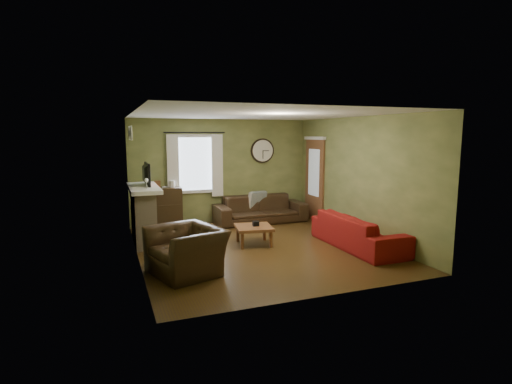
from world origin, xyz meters
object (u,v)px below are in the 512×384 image
object	(u,v)px
armchair	(186,251)
sofa_brown	(260,209)
coffee_table	(254,235)
sofa_red	(358,231)
bookshelf	(165,208)

from	to	relation	value
armchair	sofa_brown	bearing A→B (deg)	123.08
sofa_brown	coffee_table	distance (m)	2.12
sofa_brown	sofa_red	xyz separation A→B (m)	(0.98, -2.83, -0.01)
sofa_red	sofa_brown	bearing A→B (deg)	19.01
bookshelf	sofa_brown	size ratio (longest dim) A/B	0.42
bookshelf	armchair	distance (m)	3.40
armchair	coffee_table	size ratio (longest dim) A/B	1.60
sofa_red	armchair	xyz separation A→B (m)	(-3.47, -0.28, 0.05)
sofa_red	coffee_table	world-z (taller)	sofa_red
bookshelf	armchair	bearing A→B (deg)	-92.31
armchair	coffee_table	xyz separation A→B (m)	(1.61, 1.20, -0.18)
armchair	coffee_table	distance (m)	2.01
coffee_table	armchair	bearing A→B (deg)	-143.32
sofa_brown	coffee_table	xyz separation A→B (m)	(-0.89, -1.92, -0.15)
sofa_brown	armchair	xyz separation A→B (m)	(-2.50, -3.11, 0.04)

